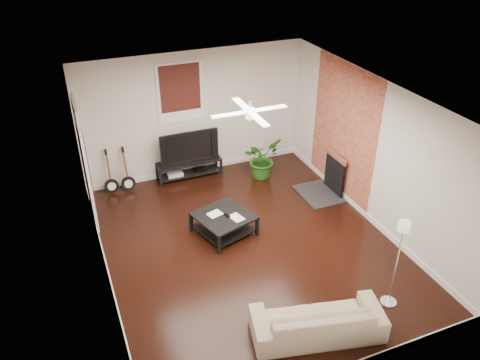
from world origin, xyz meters
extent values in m
cube|color=black|center=(0.00, 0.00, 0.00)|extent=(5.00, 6.00, 0.01)
cube|color=white|center=(0.00, 0.00, 2.80)|extent=(5.00, 6.00, 0.01)
cube|color=silver|center=(0.00, 3.00, 1.40)|extent=(5.00, 0.01, 2.80)
cube|color=silver|center=(0.00, -3.00, 1.40)|extent=(5.00, 0.01, 2.80)
cube|color=silver|center=(-2.50, 0.00, 1.40)|extent=(0.01, 6.00, 2.80)
cube|color=silver|center=(2.50, 0.00, 1.40)|extent=(0.01, 6.00, 2.80)
cube|color=#AC4C37|center=(2.49, 1.00, 1.40)|extent=(0.02, 2.20, 2.80)
cube|color=black|center=(2.20, 1.00, 0.46)|extent=(0.80, 1.10, 0.92)
cube|color=#34170E|center=(-0.30, 2.97, 1.95)|extent=(1.00, 0.06, 1.30)
cube|color=white|center=(-2.46, 1.90, 1.25)|extent=(0.08, 1.00, 2.50)
cube|color=black|center=(-0.26, 2.78, 0.20)|extent=(1.45, 0.39, 0.41)
imported|color=black|center=(-0.26, 2.80, 0.78)|extent=(1.30, 0.17, 0.75)
cube|color=black|center=(-0.28, 0.52, 0.20)|extent=(1.17, 1.17, 0.39)
imported|color=#C6B494|center=(0.10, -2.27, 0.27)|extent=(2.00, 1.15, 0.55)
imported|color=#255F1B|center=(1.26, 2.20, 0.45)|extent=(1.06, 1.02, 0.89)
camera|label=1|loc=(-2.78, -6.37, 5.44)|focal=35.93mm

